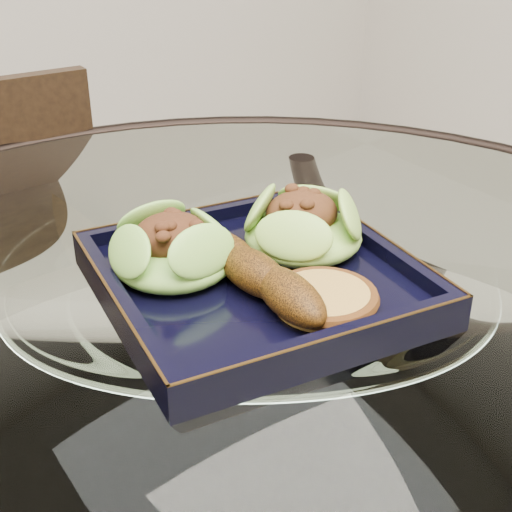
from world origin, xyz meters
TOP-DOWN VIEW (x-y plane):
  - dining_table at (-0.00, -0.00)m, footprint 1.13×1.13m
  - dining_chair at (-0.10, 0.46)m, footprint 0.38×0.38m
  - navy_plate at (0.01, 0.01)m, footprint 0.31×0.31m
  - lettuce_wrap_left at (-0.04, 0.06)m, footprint 0.15×0.15m
  - lettuce_wrap_right at (0.08, 0.03)m, footprint 0.15×0.15m
  - roasted_plantain at (-0.00, -0.01)m, footprint 0.05×0.19m
  - crumb_patty at (0.03, -0.07)m, footprint 0.10×0.10m

SIDE VIEW (x-z plane):
  - dining_chair at x=-0.10m, z-range 0.05..0.91m
  - dining_table at x=0.00m, z-range 0.21..0.98m
  - navy_plate at x=0.01m, z-range 0.76..0.78m
  - crumb_patty at x=0.03m, z-range 0.78..0.80m
  - roasted_plantain at x=0.00m, z-range 0.78..0.82m
  - lettuce_wrap_left at x=-0.04m, z-range 0.78..0.82m
  - lettuce_wrap_right at x=0.08m, z-range 0.78..0.82m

